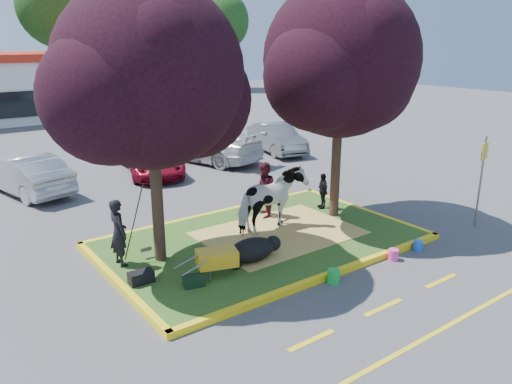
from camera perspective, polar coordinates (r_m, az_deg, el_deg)
ground at (r=13.61m, az=0.66°, el=-5.87°), size 90.00×90.00×0.00m
median_island at (r=13.58m, az=0.66°, el=-5.57°), size 8.00×5.00×0.15m
curb_near at (r=11.81m, az=8.29°, el=-9.41°), size 8.30×0.16×0.15m
curb_far at (r=15.58m, az=-5.04°, el=-2.60°), size 8.30×0.16×0.15m
curb_left at (r=11.82m, az=-15.62°, el=-9.88°), size 0.16×5.30×0.15m
curb_right at (r=16.20m, az=12.29°, el=-2.16°), size 0.16×5.30×0.15m
straw_bedding at (r=13.89m, az=2.65°, el=-4.70°), size 4.20×3.00×0.01m
tree_purple_left at (r=11.47m, az=-11.89°, el=11.99°), size 5.06×4.20×6.51m
tree_purple_right at (r=14.62m, az=9.76°, el=13.92°), size 5.30×4.40×6.82m
fire_lane_stripe_a at (r=9.62m, az=6.37°, el=-16.50°), size 1.10×0.12×0.01m
fire_lane_stripe_b at (r=10.90m, az=14.36°, el=-12.64°), size 1.10×0.12×0.01m
fire_lane_stripe_c at (r=12.36m, az=20.40°, el=-9.48°), size 1.10×0.12×0.01m
fire_lane_long at (r=10.31m, az=19.64°, el=-15.01°), size 6.00×0.10×0.01m
retail_building at (r=39.30m, az=-22.54°, el=11.37°), size 20.40×8.40×4.40m
treeline at (r=48.49m, az=-27.23°, el=18.19°), size 46.58×7.80×14.63m
cow at (r=13.75m, az=1.82°, el=-1.02°), size 2.21×1.23×1.77m
calf at (r=12.13m, az=-0.51°, el=-6.64°), size 1.45×1.10×0.56m
handler at (r=12.16m, az=-15.44°, el=-4.49°), size 0.42×0.61×1.63m
visitor_a at (r=14.87m, az=0.91°, el=0.21°), size 0.96×1.03×1.68m
visitor_b at (r=15.90m, az=7.63°, el=0.15°), size 0.51×0.72×1.13m
wheelbarrow at (r=11.39m, az=-4.44°, el=-7.54°), size 1.62×0.79×0.61m
gear_bag_dark at (r=11.43m, az=-13.00°, el=-9.46°), size 0.54×0.31×0.27m
gear_bag_green at (r=11.10m, az=-7.12°, el=-10.04°), size 0.51×0.39×0.24m
sign_post at (r=15.69m, az=24.41°, el=2.16°), size 0.38×0.07×2.70m
bucket_green at (r=11.59m, az=8.84°, el=-9.51°), size 0.38×0.38×0.32m
bucket_pink at (r=13.04m, az=15.42°, el=-6.92°), size 0.29×0.29×0.28m
bucket_blue at (r=13.79m, az=18.03°, el=-5.84°), size 0.27×0.27×0.27m
car_silver at (r=19.49m, az=-24.76°, el=1.86°), size 2.46×4.56×1.43m
car_red at (r=20.77m, az=-11.70°, el=3.65°), size 3.11×4.73×1.21m
car_white at (r=22.62m, az=-5.50°, el=5.44°), size 3.63×5.69×1.53m
car_grey at (r=24.39m, az=2.36°, el=6.17°), size 2.36×4.41×1.38m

